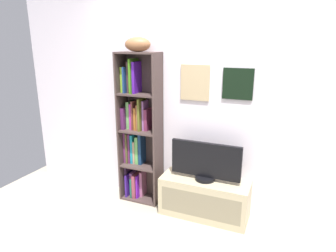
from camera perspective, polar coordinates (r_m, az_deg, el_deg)
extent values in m
cube|color=silver|center=(3.36, 6.37, 4.34)|extent=(4.80, 0.06, 2.52)
cube|color=tan|center=(3.30, 5.20, 8.28)|extent=(0.33, 0.02, 0.39)
cube|color=slate|center=(3.29, 5.17, 8.27)|extent=(0.28, 0.01, 0.34)
cube|color=black|center=(3.19, 13.26, 7.86)|extent=(0.32, 0.02, 0.32)
cube|color=#CDA89F|center=(3.18, 13.24, 7.84)|extent=(0.27, 0.01, 0.27)
cube|color=#443431|center=(3.67, -8.66, -0.39)|extent=(0.02, 0.27, 1.82)
cube|color=#443431|center=(3.45, -1.91, -1.26)|extent=(0.02, 0.27, 1.82)
cube|color=#443431|center=(3.66, -4.45, -0.28)|extent=(0.50, 0.01, 1.82)
cube|color=#443431|center=(3.91, -5.04, -13.51)|extent=(0.46, 0.26, 0.02)
cube|color=#443431|center=(3.71, -5.21, -7.54)|extent=(0.46, 0.26, 0.02)
cube|color=#443431|center=(3.56, -5.38, -0.97)|extent=(0.46, 0.26, 0.02)
cube|color=#443431|center=(3.46, -5.58, 6.09)|extent=(0.46, 0.26, 0.02)
cube|color=#443431|center=(3.41, -5.79, 13.80)|extent=(0.46, 0.26, 0.02)
cube|color=#43294D|center=(3.94, -7.57, -10.03)|extent=(0.02, 0.16, 0.38)
cube|color=#3A1A81|center=(3.93, -7.36, -10.87)|extent=(0.02, 0.21, 0.29)
cube|color=#935096|center=(3.94, -6.64, -10.68)|extent=(0.04, 0.14, 0.30)
cube|color=#195242|center=(3.91, -6.44, -11.29)|extent=(0.02, 0.21, 0.25)
cube|color=brown|center=(3.88, -5.96, -11.06)|extent=(0.04, 0.21, 0.31)
cube|color=#651AAB|center=(3.87, -5.41, -11.15)|extent=(0.02, 0.19, 0.30)
cube|color=#AA6180|center=(3.87, -4.82, -10.86)|extent=(0.04, 0.14, 0.33)
cube|color=#692A60|center=(3.77, -7.75, -3.94)|extent=(0.03, 0.16, 0.39)
cube|color=brown|center=(3.75, -7.41, -4.04)|extent=(0.02, 0.17, 0.38)
cube|color=#652459|center=(3.75, -7.01, -4.08)|extent=(0.02, 0.15, 0.38)
cube|color=teal|center=(3.74, -6.58, -4.24)|extent=(0.03, 0.14, 0.36)
cube|color=tan|center=(3.74, -6.13, -4.87)|extent=(0.03, 0.14, 0.29)
cube|color=#62AE57|center=(3.71, -5.64, -4.51)|extent=(0.04, 0.14, 0.35)
cube|color=navy|center=(3.68, -5.02, -4.30)|extent=(0.04, 0.14, 0.39)
cube|color=#4E1D4C|center=(3.64, -8.04, 1.62)|extent=(0.04, 0.20, 0.26)
cube|color=#67AA5A|center=(3.63, -7.24, 2.16)|extent=(0.04, 0.15, 0.33)
cube|color=#B5329B|center=(3.61, -6.69, 1.93)|extent=(0.03, 0.15, 0.31)
cube|color=brown|center=(3.58, -6.34, 2.16)|extent=(0.02, 0.17, 0.35)
cube|color=#A05D23|center=(3.58, -5.85, 1.52)|extent=(0.03, 0.16, 0.27)
cube|color=#9A583A|center=(3.56, -5.37, 1.74)|extent=(0.02, 0.17, 0.31)
cube|color=#585E1E|center=(3.52, -5.04, 2.28)|extent=(0.03, 0.19, 0.38)
cube|color=#A262B0|center=(3.53, -4.40, 2.08)|extent=(0.02, 0.14, 0.35)
cube|color=#752A4A|center=(3.53, -3.89, 1.27)|extent=(0.04, 0.14, 0.26)
cube|color=#8FCB31|center=(3.57, -8.28, 8.85)|extent=(0.03, 0.16, 0.29)
cube|color=#A1BC66|center=(3.57, -7.79, 8.74)|extent=(0.02, 0.14, 0.28)
cube|color=navy|center=(3.53, -7.78, 8.83)|extent=(0.02, 0.21, 0.30)
cube|color=#4C2F35|center=(3.53, -7.18, 9.30)|extent=(0.02, 0.16, 0.35)
cube|color=#80A158|center=(3.52, -6.74, 8.64)|extent=(0.02, 0.16, 0.27)
cube|color=#3E7F18|center=(3.48, -6.61, 9.54)|extent=(0.02, 0.21, 0.39)
cube|color=#541AAA|center=(3.48, -6.03, 9.27)|extent=(0.03, 0.18, 0.36)
ellipsoid|color=#915E3A|center=(3.41, -5.83, 15.30)|extent=(0.32, 0.24, 0.16)
cube|color=tan|center=(3.49, 6.98, -13.47)|extent=(0.99, 0.38, 0.45)
cube|color=#7F755B|center=(3.34, 6.08, -14.91)|extent=(0.89, 0.01, 0.29)
cylinder|color=black|center=(3.38, 7.12, -9.87)|extent=(0.22, 0.22, 0.04)
cube|color=black|center=(3.29, 7.25, -6.47)|extent=(0.78, 0.04, 0.39)
cube|color=#BBD2F8|center=(3.28, 7.19, -6.55)|extent=(0.74, 0.01, 0.35)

